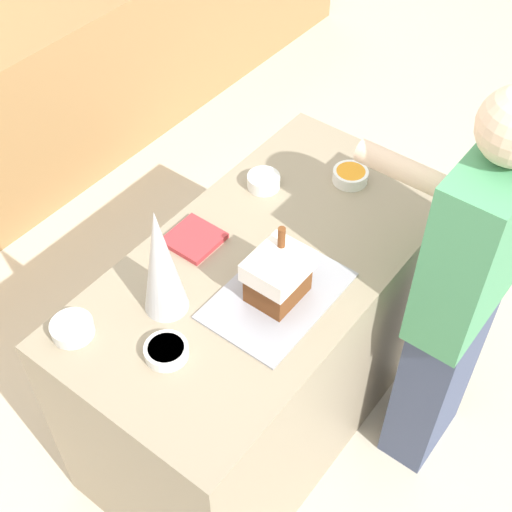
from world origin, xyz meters
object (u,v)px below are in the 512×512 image
(candy_bowl_near_tray_left, at_px, (72,328))
(candy_bowl_near_tray_right, at_px, (167,351))
(baking_tray, at_px, (277,295))
(gingerbread_house, at_px, (278,276))
(cookbook, at_px, (194,239))
(candy_bowl_far_left, at_px, (350,175))
(candy_bowl_beside_tree, at_px, (264,181))
(decorative_tree, at_px, (161,262))
(person, at_px, (459,299))

(candy_bowl_near_tray_left, xyz_separation_m, candy_bowl_near_tray_right, (0.11, -0.28, -0.00))
(baking_tray, relative_size, candy_bowl_near_tray_left, 3.56)
(gingerbread_house, bearing_deg, cookbook, 86.28)
(candy_bowl_far_left, height_order, cookbook, candy_bowl_far_left)
(candy_bowl_near_tray_right, bearing_deg, candy_bowl_beside_tree, 16.44)
(decorative_tree, bearing_deg, candy_bowl_near_tray_right, -137.12)
(gingerbread_house, distance_m, candy_bowl_near_tray_right, 0.41)
(candy_bowl_near_tray_left, relative_size, person, 0.08)
(gingerbread_house, height_order, decorative_tree, decorative_tree)
(baking_tray, bearing_deg, candy_bowl_far_left, 10.81)
(decorative_tree, height_order, candy_bowl_near_tray_right, decorative_tree)
(decorative_tree, xyz_separation_m, candy_bowl_beside_tree, (0.64, 0.10, -0.18))
(candy_bowl_far_left, bearing_deg, decorative_tree, 170.99)
(candy_bowl_beside_tree, relative_size, candy_bowl_near_tray_left, 0.92)
(candy_bowl_near_tray_right, bearing_deg, gingerbread_house, -17.89)
(candy_bowl_near_tray_left, height_order, candy_bowl_near_tray_right, candy_bowl_near_tray_left)
(gingerbread_house, bearing_deg, person, -47.84)
(candy_bowl_beside_tree, xyz_separation_m, candy_bowl_near_tray_left, (-0.89, 0.05, -0.00))
(candy_bowl_near_tray_left, bearing_deg, baking_tray, -39.32)
(gingerbread_house, relative_size, candy_bowl_beside_tree, 2.01)
(candy_bowl_beside_tree, distance_m, candy_bowl_near_tray_left, 0.89)
(candy_bowl_far_left, xyz_separation_m, candy_bowl_near_tray_left, (-1.11, 0.29, -0.00))
(cookbook, bearing_deg, baking_tray, -93.79)
(person, bearing_deg, candy_bowl_far_left, 70.22)
(decorative_tree, height_order, cookbook, decorative_tree)
(candy_bowl_beside_tree, relative_size, cookbook, 0.71)
(candy_bowl_beside_tree, bearing_deg, decorative_tree, -171.12)
(person, bearing_deg, gingerbread_house, 132.16)
(gingerbread_house, bearing_deg, candy_bowl_beside_tree, 41.95)
(decorative_tree, xyz_separation_m, person, (0.65, -0.71, -0.28))
(candy_bowl_near_tray_left, height_order, person, person)
(gingerbread_house, distance_m, person, 0.64)
(decorative_tree, xyz_separation_m, candy_bowl_far_left, (0.86, -0.14, -0.18))
(gingerbread_house, distance_m, candy_bowl_near_tray_left, 0.65)
(baking_tray, bearing_deg, candy_bowl_near_tray_left, 140.68)
(gingerbread_house, bearing_deg, candy_bowl_near_tray_left, 140.72)
(candy_bowl_near_tray_left, distance_m, cookbook, 0.52)
(candy_bowl_far_left, bearing_deg, candy_bowl_near_tray_right, 179.62)
(gingerbread_house, xyz_separation_m, person, (0.41, -0.45, -0.17))
(gingerbread_house, bearing_deg, baking_tray, -152.35)
(candy_bowl_beside_tree, height_order, candy_bowl_near_tray_right, candy_bowl_beside_tree)
(decorative_tree, bearing_deg, candy_bowl_beside_tree, 8.88)
(candy_bowl_far_left, distance_m, candy_bowl_near_tray_left, 1.15)
(candy_bowl_near_tray_left, relative_size, cookbook, 0.78)
(candy_bowl_beside_tree, bearing_deg, baking_tray, -138.06)
(candy_bowl_far_left, height_order, person, person)
(candy_bowl_far_left, xyz_separation_m, candy_bowl_near_tray_right, (-1.00, 0.01, -0.01))
(candy_bowl_far_left, relative_size, candy_bowl_near_tray_right, 0.99)
(decorative_tree, distance_m, candy_bowl_near_tray_left, 0.35)
(candy_bowl_beside_tree, bearing_deg, candy_bowl_near_tray_right, -163.56)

